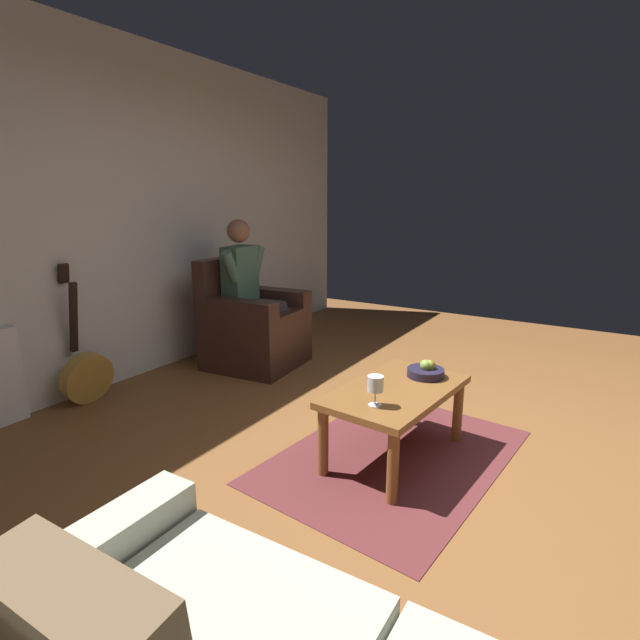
{
  "coord_description": "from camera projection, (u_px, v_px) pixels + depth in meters",
  "views": [
    {
      "loc": [
        2.72,
        0.44,
        1.49
      ],
      "look_at": [
        -0.26,
        -1.41,
        0.62
      ],
      "focal_mm": 27.54,
      "sensor_mm": 36.0,
      "label": 1
    }
  ],
  "objects": [
    {
      "name": "ground_plane",
      "position": [
        504.0,
        465.0,
        2.83
      ],
      "size": [
        7.3,
        7.3,
        0.0
      ],
      "primitive_type": "plane",
      "color": "brown"
    },
    {
      "name": "wall_back",
      "position": [
        134.0,
        214.0,
        4.07
      ],
      "size": [
        6.14,
        0.06,
        2.74
      ],
      "primitive_type": "cube",
      "color": "silver",
      "rests_on": "ground"
    },
    {
      "name": "rug",
      "position": [
        394.0,
        456.0,
        2.92
      ],
      "size": [
        1.73,
        1.29,
        0.01
      ],
      "primitive_type": "cube",
      "rotation": [
        0.0,
        0.0,
        -0.1
      ],
      "color": "#5B2728",
      "rests_on": "ground"
    },
    {
      "name": "armchair",
      "position": [
        252.0,
        328.0,
        4.47
      ],
      "size": [
        0.83,
        0.83,
        0.98
      ],
      "rotation": [
        0.0,
        0.0,
        0.1
      ],
      "color": "#35201A",
      "rests_on": "ground"
    },
    {
      "name": "person_seated",
      "position": [
        251.0,
        289.0,
        4.39
      ],
      "size": [
        0.61,
        0.57,
        1.32
      ],
      "rotation": [
        0.0,
        0.0,
        0.1
      ],
      "color": "#436955",
      "rests_on": "ground"
    },
    {
      "name": "coffee_table",
      "position": [
        396.0,
        399.0,
        2.84
      ],
      "size": [
        0.97,
        0.62,
        0.44
      ],
      "rotation": [
        0.0,
        0.0,
        -0.1
      ],
      "color": "brown",
      "rests_on": "ground"
    },
    {
      "name": "guitar",
      "position": [
        86.0,
        373.0,
        3.66
      ],
      "size": [
        0.39,
        0.24,
        1.05
      ],
      "color": "#AF8337",
      "rests_on": "ground"
    },
    {
      "name": "wine_glass_near",
      "position": [
        375.0,
        385.0,
        2.55
      ],
      "size": [
        0.09,
        0.09,
        0.17
      ],
      "color": "silver",
      "rests_on": "coffee_table"
    },
    {
      "name": "fruit_bowl",
      "position": [
        426.0,
        371.0,
        3.0
      ],
      "size": [
        0.22,
        0.22,
        0.11
      ],
      "color": "#221C32",
      "rests_on": "coffee_table"
    }
  ]
}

